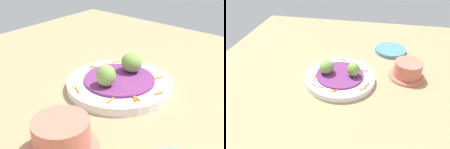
% 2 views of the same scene
% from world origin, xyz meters
% --- Properties ---
extents(table_surface, '(1.10, 1.10, 0.02)m').
position_xyz_m(table_surface, '(0.00, 0.00, 0.01)').
color(table_surface, tan).
rests_on(table_surface, ground).
extents(main_plate, '(0.23, 0.23, 0.02)m').
position_xyz_m(main_plate, '(0.00, -0.05, 0.03)').
color(main_plate, silver).
rests_on(main_plate, table_surface).
extents(cabbage_bed, '(0.16, 0.16, 0.01)m').
position_xyz_m(cabbage_bed, '(0.00, -0.05, 0.04)').
color(cabbage_bed, '#702D6B').
rests_on(cabbage_bed, main_plate).
extents(carrot_garnish, '(0.21, 0.20, 0.00)m').
position_xyz_m(carrot_garnish, '(0.01, -0.05, 0.04)').
color(carrot_garnish, orange).
rests_on(carrot_garnish, main_plate).
extents(guac_scoop_left, '(0.06, 0.06, 0.05)m').
position_xyz_m(guac_scoop_left, '(-0.00, -0.10, 0.07)').
color(guac_scoop_left, '#759E47').
rests_on(guac_scoop_left, cabbage_bed).
extents(guac_scoop_center, '(0.04, 0.04, 0.05)m').
position_xyz_m(guac_scoop_center, '(0.00, -0.01, 0.07)').
color(guac_scoop_center, '#759E47').
rests_on(guac_scoop_center, cabbage_bed).
extents(terracotta_bowl, '(0.12, 0.12, 0.06)m').
position_xyz_m(terracotta_bowl, '(-0.06, 0.17, 0.05)').
color(terracotta_bowl, '#C66B56').
rests_on(terracotta_bowl, table_surface).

